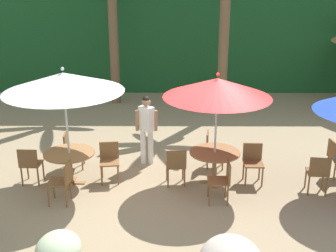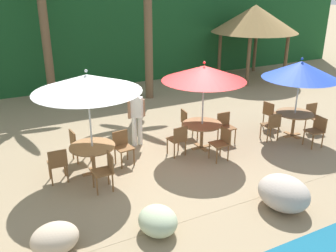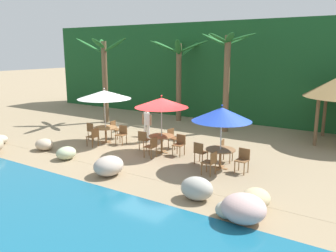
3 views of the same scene
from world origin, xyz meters
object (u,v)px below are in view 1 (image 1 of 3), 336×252
(chair_white_right, at_px, (63,180))
(chair_red_seaward, at_px, (253,160))
(chair_white_seaward, at_px, (109,159))
(chair_white_inland, at_px, (71,147))
(chair_white_left, at_px, (30,163))
(chair_red_inland, at_px, (212,147))
(dining_table_red, at_px, (215,157))
(chair_red_right, at_px, (223,179))
(umbrella_white, at_px, (63,82))
(chair_red_left, at_px, (176,164))
(chair_blue_left, at_px, (318,172))
(palm_tree_third, at_px, (225,0))
(palm_tree_second, at_px, (112,4))
(waiter_in_white, at_px, (146,125))
(chair_blue_inland, at_px, (336,156))
(dining_table_white, at_px, (70,158))
(umbrella_red, at_px, (217,88))

(chair_white_right, xyz_separation_m, chair_red_seaward, (3.95, 0.99, 0.00))
(chair_white_seaward, height_order, chair_white_inland, same)
(chair_white_left, bearing_deg, chair_red_inland, 13.59)
(dining_table_red, bearing_deg, chair_red_right, -84.11)
(umbrella_white, xyz_separation_m, chair_white_left, (-0.85, -0.06, -1.78))
(chair_red_inland, xyz_separation_m, chair_red_left, (-0.86, -1.01, 0.00))
(umbrella_white, relative_size, chair_blue_left, 3.00)
(dining_table_red, bearing_deg, chair_white_inland, 166.78)
(palm_tree_third, bearing_deg, palm_tree_second, 161.80)
(palm_tree_second, relative_size, waiter_in_white, 2.91)
(umbrella_white, bearing_deg, chair_blue_left, -4.90)
(chair_white_left, xyz_separation_m, chair_red_inland, (4.02, 0.97, 0.00))
(palm_tree_second, bearing_deg, chair_white_seaward, -84.29)
(chair_blue_inland, bearing_deg, dining_table_white, -176.38)
(dining_table_red, bearing_deg, chair_white_seaward, 176.62)
(chair_white_seaward, relative_size, dining_table_red, 0.79)
(palm_tree_second, bearing_deg, umbrella_red, -65.05)
(palm_tree_third, bearing_deg, chair_blue_inland, -66.56)
(chair_white_left, relative_size, chair_red_seaward, 1.00)
(umbrella_white, height_order, chair_red_seaward, umbrella_white)
(dining_table_red, bearing_deg, chair_red_left, -169.47)
(chair_white_left, xyz_separation_m, dining_table_red, (4.00, 0.12, 0.10))
(dining_table_red, xyz_separation_m, chair_blue_left, (2.10, -0.51, -0.10))
(dining_table_white, distance_m, waiter_in_white, 1.98)
(chair_red_seaward, bearing_deg, chair_white_right, -165.93)
(chair_red_seaward, xyz_separation_m, palm_tree_third, (-0.16, 5.03, 3.08))
(chair_white_inland, relative_size, palm_tree_third, 0.17)
(dining_table_red, relative_size, chair_red_right, 1.26)
(chair_white_inland, bearing_deg, umbrella_white, -78.66)
(chair_blue_inland, bearing_deg, chair_white_right, -168.18)
(chair_white_seaward, relative_size, palm_tree_third, 0.17)
(chair_white_inland, relative_size, chair_blue_left, 1.00)
(chair_white_right, xyz_separation_m, chair_red_inland, (3.12, 1.77, 0.00))
(dining_table_white, height_order, chair_white_inland, chair_white_inland)
(chair_blue_inland, bearing_deg, umbrella_white, -176.38)
(dining_table_red, bearing_deg, dining_table_white, -178.91)
(chair_white_seaward, xyz_separation_m, chair_white_inland, (-1.00, 0.64, 0.00))
(chair_white_right, height_order, chair_red_inland, same)
(chair_blue_left, xyz_separation_m, palm_tree_second, (-5.03, 6.81, 2.90))
(chair_red_left, bearing_deg, umbrella_white, 177.60)
(umbrella_red, bearing_deg, chair_white_right, -163.57)
(palm_tree_third, bearing_deg, chair_white_inland, -132.76)
(chair_white_right, relative_size, umbrella_red, 0.35)
(chair_red_left, bearing_deg, dining_table_red, 10.53)
(umbrella_white, distance_m, chair_red_left, 2.91)
(chair_white_inland, xyz_separation_m, chair_red_left, (2.47, -0.93, 0.00))
(palm_tree_second, bearing_deg, dining_table_red, -65.05)
(chair_red_seaward, height_order, waiter_in_white, waiter_in_white)
(chair_white_seaward, relative_size, chair_red_inland, 1.00)
(chair_red_left, distance_m, chair_red_right, 1.16)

